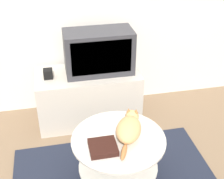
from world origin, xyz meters
The scene contains 6 objects.
tv_stand centered at (-0.08, 0.96, 0.28)m, with size 1.05×0.51×0.55m.
tv centered at (0.04, 0.97, 0.77)m, with size 0.67×0.33×0.43m.
speaker centered at (-0.47, 0.94, 0.60)m, with size 0.09×0.09×0.09m.
coffee_table centered at (0.03, 0.04, 0.29)m, with size 0.75×0.75×0.42m.
dvd_box centered at (-0.11, -0.06, 0.46)m, with size 0.21×0.20×0.04m.
cat centered at (0.12, 0.07, 0.51)m, with size 0.30×0.52×0.14m.
Camera 1 is at (-0.40, -1.80, 2.04)m, focal length 50.00 mm.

